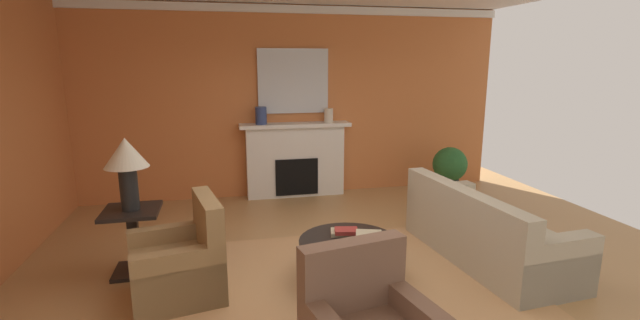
{
  "coord_description": "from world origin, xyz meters",
  "views": [
    {
      "loc": [
        -1.08,
        -4.21,
        2.18
      ],
      "look_at": [
        0.09,
        1.07,
        1.0
      ],
      "focal_mm": 25.06,
      "sensor_mm": 36.0,
      "label": 1
    }
  ],
  "objects_px": {
    "armchair_near_window": "(181,266)",
    "potted_plant": "(450,168)",
    "fireplace": "(295,162)",
    "vase_mantel_left": "(261,116)",
    "sofa": "(484,234)",
    "table_lamp": "(126,160)",
    "vase_mantel_right": "(329,115)",
    "mantel_mirror": "(293,81)",
    "coffee_table": "(349,251)",
    "side_table": "(134,237)"
  },
  "relations": [
    {
      "from": "armchair_near_window",
      "to": "potted_plant",
      "type": "relative_size",
      "value": 1.14
    },
    {
      "from": "fireplace",
      "to": "vase_mantel_left",
      "type": "bearing_deg",
      "value": -174.85
    },
    {
      "from": "sofa",
      "to": "armchair_near_window",
      "type": "bearing_deg",
      "value": -178.06
    },
    {
      "from": "table_lamp",
      "to": "sofa",
      "type": "bearing_deg",
      "value": -7.64
    },
    {
      "from": "vase_mantel_right",
      "to": "potted_plant",
      "type": "distance_m",
      "value": 2.17
    },
    {
      "from": "mantel_mirror",
      "to": "table_lamp",
      "type": "relative_size",
      "value": 1.53
    },
    {
      "from": "mantel_mirror",
      "to": "potted_plant",
      "type": "distance_m",
      "value": 2.93
    },
    {
      "from": "sofa",
      "to": "coffee_table",
      "type": "relative_size",
      "value": 2.17
    },
    {
      "from": "mantel_mirror",
      "to": "coffee_table",
      "type": "bearing_deg",
      "value": -89.55
    },
    {
      "from": "potted_plant",
      "to": "table_lamp",
      "type": "bearing_deg",
      "value": -158.61
    },
    {
      "from": "mantel_mirror",
      "to": "side_table",
      "type": "distance_m",
      "value": 3.62
    },
    {
      "from": "fireplace",
      "to": "side_table",
      "type": "height_order",
      "value": "fireplace"
    },
    {
      "from": "sofa",
      "to": "coffee_table",
      "type": "distance_m",
      "value": 1.64
    },
    {
      "from": "fireplace",
      "to": "coffee_table",
      "type": "distance_m",
      "value": 3.11
    },
    {
      "from": "fireplace",
      "to": "armchair_near_window",
      "type": "bearing_deg",
      "value": -117.92
    },
    {
      "from": "side_table",
      "to": "vase_mantel_right",
      "type": "xyz_separation_m",
      "value": [
        2.67,
        2.36,
        0.94
      ]
    },
    {
      "from": "fireplace",
      "to": "armchair_near_window",
      "type": "distance_m",
      "value": 3.43
    },
    {
      "from": "vase_mantel_left",
      "to": "coffee_table",
      "type": "bearing_deg",
      "value": -79.31
    },
    {
      "from": "fireplace",
      "to": "sofa",
      "type": "distance_m",
      "value": 3.37
    },
    {
      "from": "vase_mantel_right",
      "to": "potted_plant",
      "type": "relative_size",
      "value": 0.27
    },
    {
      "from": "fireplace",
      "to": "side_table",
      "type": "bearing_deg",
      "value": -131.33
    },
    {
      "from": "sofa",
      "to": "coffee_table",
      "type": "bearing_deg",
      "value": -173.61
    },
    {
      "from": "vase_mantel_left",
      "to": "fireplace",
      "type": "bearing_deg",
      "value": 5.15
    },
    {
      "from": "coffee_table",
      "to": "potted_plant",
      "type": "relative_size",
      "value": 1.2
    },
    {
      "from": "mantel_mirror",
      "to": "potted_plant",
      "type": "xyz_separation_m",
      "value": [
        2.47,
        -0.73,
        -1.4
      ]
    },
    {
      "from": "fireplace",
      "to": "mantel_mirror",
      "type": "bearing_deg",
      "value": 90.0
    },
    {
      "from": "sofa",
      "to": "vase_mantel_left",
      "type": "relative_size",
      "value": 7.83
    },
    {
      "from": "armchair_near_window",
      "to": "vase_mantel_left",
      "type": "height_order",
      "value": "vase_mantel_left"
    },
    {
      "from": "armchair_near_window",
      "to": "vase_mantel_right",
      "type": "bearing_deg",
      "value": 54.11
    },
    {
      "from": "vase_mantel_left",
      "to": "vase_mantel_right",
      "type": "relative_size",
      "value": 1.22
    },
    {
      "from": "vase_mantel_left",
      "to": "potted_plant",
      "type": "relative_size",
      "value": 0.33
    },
    {
      "from": "fireplace",
      "to": "vase_mantel_left",
      "type": "height_order",
      "value": "vase_mantel_left"
    },
    {
      "from": "coffee_table",
      "to": "sofa",
      "type": "bearing_deg",
      "value": 6.39
    },
    {
      "from": "side_table",
      "to": "potted_plant",
      "type": "bearing_deg",
      "value": 21.39
    },
    {
      "from": "sofa",
      "to": "potted_plant",
      "type": "distance_m",
      "value": 2.45
    },
    {
      "from": "armchair_near_window",
      "to": "vase_mantel_left",
      "type": "bearing_deg",
      "value": 70.51
    },
    {
      "from": "vase_mantel_right",
      "to": "sofa",
      "type": "bearing_deg",
      "value": -68.86
    },
    {
      "from": "mantel_mirror",
      "to": "sofa",
      "type": "xyz_separation_m",
      "value": [
        1.66,
        -3.04,
        -1.59
      ]
    },
    {
      "from": "fireplace",
      "to": "coffee_table",
      "type": "bearing_deg",
      "value": -89.53
    },
    {
      "from": "potted_plant",
      "to": "side_table",
      "type": "bearing_deg",
      "value": -158.61
    },
    {
      "from": "side_table",
      "to": "vase_mantel_left",
      "type": "height_order",
      "value": "vase_mantel_left"
    },
    {
      "from": "armchair_near_window",
      "to": "vase_mantel_right",
      "type": "distance_m",
      "value": 3.82
    },
    {
      "from": "coffee_table",
      "to": "vase_mantel_left",
      "type": "bearing_deg",
      "value": 100.69
    },
    {
      "from": "mantel_mirror",
      "to": "table_lamp",
      "type": "height_order",
      "value": "mantel_mirror"
    },
    {
      "from": "armchair_near_window",
      "to": "coffee_table",
      "type": "height_order",
      "value": "armchair_near_window"
    },
    {
      "from": "armchair_near_window",
      "to": "side_table",
      "type": "relative_size",
      "value": 1.36
    },
    {
      "from": "sofa",
      "to": "coffee_table",
      "type": "xyz_separation_m",
      "value": [
        -1.63,
        -0.18,
        0.04
      ]
    },
    {
      "from": "vase_mantel_left",
      "to": "vase_mantel_right",
      "type": "bearing_deg",
      "value": 0.0
    },
    {
      "from": "fireplace",
      "to": "sofa",
      "type": "relative_size",
      "value": 0.83
    },
    {
      "from": "potted_plant",
      "to": "vase_mantel_right",
      "type": "bearing_deg",
      "value": 163.65
    }
  ]
}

